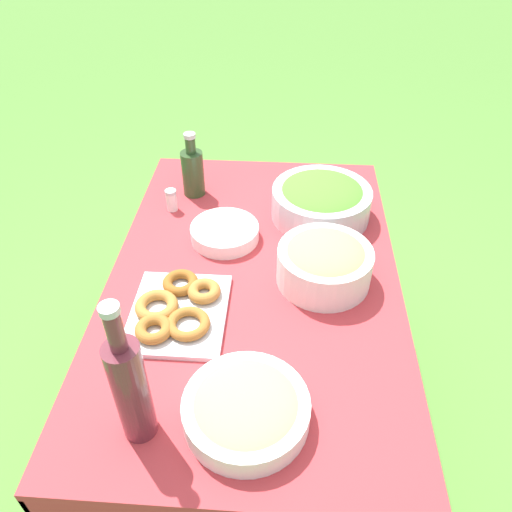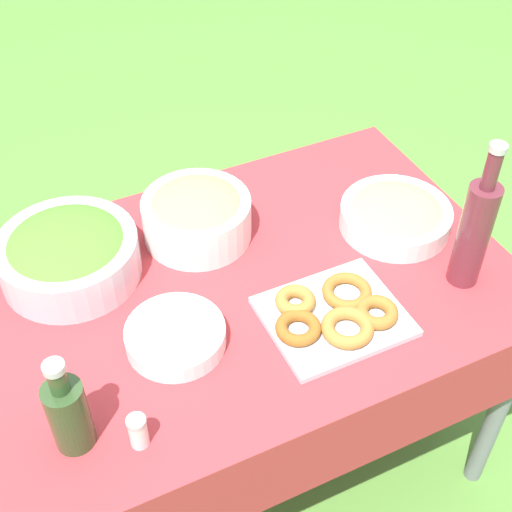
{
  "view_description": "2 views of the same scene",
  "coord_description": "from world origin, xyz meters",
  "px_view_note": "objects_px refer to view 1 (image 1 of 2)",
  "views": [
    {
      "loc": [
        1.11,
        0.08,
        1.76
      ],
      "look_at": [
        -0.03,
        0.0,
        0.8
      ],
      "focal_mm": 35.0,
      "sensor_mm": 36.0,
      "label": 1
    },
    {
      "loc": [
        -0.45,
        -1.09,
        1.99
      ],
      "look_at": [
        0.07,
        -0.0,
        0.83
      ],
      "focal_mm": 50.0,
      "sensor_mm": 36.0,
      "label": 2
    }
  ],
  "objects_px": {
    "salad_bowl": "(321,200)",
    "bread_bowl": "(325,262)",
    "pasta_bowl": "(246,408)",
    "plate_stack": "(225,233)",
    "olive_oil_bottle": "(193,171)",
    "wine_bottle": "(130,387)",
    "donut_platter": "(177,310)"
  },
  "relations": [
    {
      "from": "salad_bowl",
      "to": "bread_bowl",
      "type": "relative_size",
      "value": 1.22
    },
    {
      "from": "pasta_bowl",
      "to": "bread_bowl",
      "type": "distance_m",
      "value": 0.51
    },
    {
      "from": "plate_stack",
      "to": "olive_oil_bottle",
      "type": "height_order",
      "value": "olive_oil_bottle"
    },
    {
      "from": "plate_stack",
      "to": "bread_bowl",
      "type": "height_order",
      "value": "bread_bowl"
    },
    {
      "from": "bread_bowl",
      "to": "pasta_bowl",
      "type": "bearing_deg",
      "value": -21.7
    },
    {
      "from": "salad_bowl",
      "to": "olive_oil_bottle",
      "type": "height_order",
      "value": "olive_oil_bottle"
    },
    {
      "from": "plate_stack",
      "to": "bread_bowl",
      "type": "distance_m",
      "value": 0.36
    },
    {
      "from": "salad_bowl",
      "to": "wine_bottle",
      "type": "bearing_deg",
      "value": -26.49
    },
    {
      "from": "pasta_bowl",
      "to": "plate_stack",
      "type": "distance_m",
      "value": 0.67
    },
    {
      "from": "salad_bowl",
      "to": "wine_bottle",
      "type": "height_order",
      "value": "wine_bottle"
    },
    {
      "from": "donut_platter",
      "to": "plate_stack",
      "type": "height_order",
      "value": "plate_stack"
    },
    {
      "from": "pasta_bowl",
      "to": "plate_stack",
      "type": "xyz_separation_m",
      "value": [
        -0.65,
        -0.12,
        -0.01
      ]
    },
    {
      "from": "donut_platter",
      "to": "olive_oil_bottle",
      "type": "distance_m",
      "value": 0.62
    },
    {
      "from": "salad_bowl",
      "to": "plate_stack",
      "type": "distance_m",
      "value": 0.35
    },
    {
      "from": "olive_oil_bottle",
      "to": "plate_stack",
      "type": "bearing_deg",
      "value": 28.45
    },
    {
      "from": "pasta_bowl",
      "to": "donut_platter",
      "type": "bearing_deg",
      "value": -144.77
    },
    {
      "from": "pasta_bowl",
      "to": "donut_platter",
      "type": "xyz_separation_m",
      "value": [
        -0.3,
        -0.22,
        -0.02
      ]
    },
    {
      "from": "bread_bowl",
      "to": "donut_platter",
      "type": "bearing_deg",
      "value": -67.23
    },
    {
      "from": "olive_oil_bottle",
      "to": "wine_bottle",
      "type": "height_order",
      "value": "wine_bottle"
    },
    {
      "from": "wine_bottle",
      "to": "salad_bowl",
      "type": "bearing_deg",
      "value": 153.51
    },
    {
      "from": "olive_oil_bottle",
      "to": "donut_platter",
      "type": "bearing_deg",
      "value": 4.82
    },
    {
      "from": "wine_bottle",
      "to": "bread_bowl",
      "type": "relative_size",
      "value": 1.41
    },
    {
      "from": "plate_stack",
      "to": "olive_oil_bottle",
      "type": "relative_size",
      "value": 0.93
    },
    {
      "from": "donut_platter",
      "to": "wine_bottle",
      "type": "relative_size",
      "value": 0.84
    },
    {
      "from": "olive_oil_bottle",
      "to": "pasta_bowl",
      "type": "bearing_deg",
      "value": 16.21
    },
    {
      "from": "donut_platter",
      "to": "bread_bowl",
      "type": "xyz_separation_m",
      "value": [
        -0.17,
        0.4,
        0.05
      ]
    },
    {
      "from": "donut_platter",
      "to": "olive_oil_bottle",
      "type": "bearing_deg",
      "value": -175.18
    },
    {
      "from": "plate_stack",
      "to": "bread_bowl",
      "type": "xyz_separation_m",
      "value": [
        0.18,
        0.31,
        0.05
      ]
    },
    {
      "from": "wine_bottle",
      "to": "bread_bowl",
      "type": "height_order",
      "value": "wine_bottle"
    },
    {
      "from": "plate_stack",
      "to": "wine_bottle",
      "type": "bearing_deg",
      "value": -8.75
    },
    {
      "from": "salad_bowl",
      "to": "bread_bowl",
      "type": "xyz_separation_m",
      "value": [
        0.33,
        -0.0,
        0.0
      ]
    },
    {
      "from": "olive_oil_bottle",
      "to": "wine_bottle",
      "type": "bearing_deg",
      "value": 2.15
    }
  ]
}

